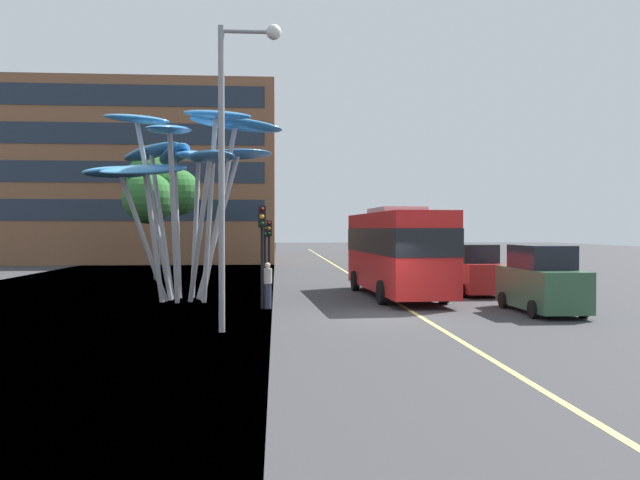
% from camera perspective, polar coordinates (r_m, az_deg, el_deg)
% --- Properties ---
extents(ground, '(120.00, 240.00, 0.10)m').
position_cam_1_polar(ground, '(20.83, 4.14, -7.29)').
color(ground, '#38383A').
extents(red_bus, '(3.18, 9.76, 3.89)m').
position_cam_1_polar(red_bus, '(27.15, 7.01, -0.77)').
color(red_bus, red).
rests_on(red_bus, ground).
extents(leaf_sculpture, '(8.11, 7.89, 7.95)m').
position_cam_1_polar(leaf_sculpture, '(26.55, -12.75, 7.38)').
color(leaf_sculpture, '#9EA0A5').
rests_on(leaf_sculpture, ground).
extents(traffic_light_kerb_near, '(0.28, 0.42, 3.81)m').
position_cam_1_polar(traffic_light_kerb_near, '(22.88, -5.35, 0.50)').
color(traffic_light_kerb_near, black).
rests_on(traffic_light_kerb_near, ground).
extents(traffic_light_kerb_far, '(0.28, 0.42, 3.39)m').
position_cam_1_polar(traffic_light_kerb_far, '(28.30, -5.10, -0.00)').
color(traffic_light_kerb_far, black).
rests_on(traffic_light_kerb_far, ground).
extents(traffic_light_island_mid, '(0.28, 0.42, 3.40)m').
position_cam_1_polar(traffic_light_island_mid, '(31.76, -4.71, 0.11)').
color(traffic_light_island_mid, black).
rests_on(traffic_light_island_mid, ground).
extents(car_parked_near, '(1.91, 4.39, 2.39)m').
position_cam_1_polar(car_parked_near, '(23.27, 19.67, -3.60)').
color(car_parked_near, '#2D5138').
rests_on(car_parked_near, ground).
extents(car_parked_mid, '(1.94, 4.33, 2.28)m').
position_cam_1_polar(car_parked_mid, '(29.02, 13.94, -2.78)').
color(car_parked_mid, maroon).
rests_on(car_parked_mid, ground).
extents(car_parked_far, '(2.09, 4.15, 1.97)m').
position_cam_1_polar(car_parked_far, '(35.46, 10.53, -2.30)').
color(car_parked_far, maroon).
rests_on(car_parked_far, ground).
extents(car_side_street, '(2.09, 4.14, 2.04)m').
position_cam_1_polar(car_side_street, '(41.97, 8.41, -1.74)').
color(car_side_street, maroon).
rests_on(car_side_street, ground).
extents(car_far_side, '(2.08, 4.19, 2.31)m').
position_cam_1_polar(car_far_side, '(48.80, 6.67, -1.23)').
color(car_far_side, maroon).
rests_on(car_far_side, ground).
extents(street_lamp, '(1.80, 0.44, 8.81)m').
position_cam_1_polar(street_lamp, '(18.07, -7.89, 9.19)').
color(street_lamp, gray).
rests_on(street_lamp, ground).
extents(tree_pavement_near, '(4.32, 4.84, 7.53)m').
position_cam_1_polar(tree_pavement_near, '(37.69, -14.62, 4.56)').
color(tree_pavement_near, brown).
rests_on(tree_pavement_near, ground).
extents(pedestrian, '(0.34, 0.34, 1.72)m').
position_cam_1_polar(pedestrian, '(23.14, -4.85, -4.19)').
color(pedestrian, '#2D3342').
rests_on(pedestrian, ground).
extents(backdrop_building, '(27.19, 14.82, 15.75)m').
position_cam_1_polar(backdrop_building, '(61.24, -17.08, 5.54)').
color(backdrop_building, brown).
rests_on(backdrop_building, ground).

